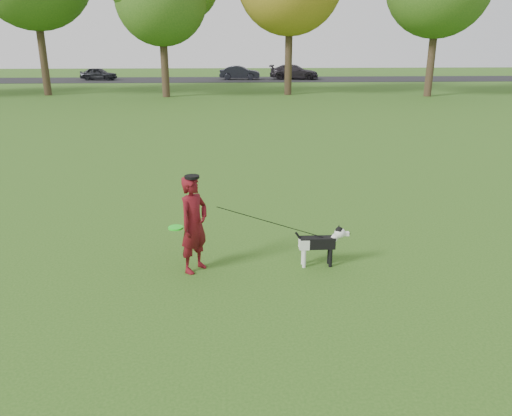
{
  "coord_description": "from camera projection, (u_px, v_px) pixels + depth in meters",
  "views": [
    {
      "loc": [
        0.02,
        -7.59,
        3.5
      ],
      "look_at": [
        0.43,
        -0.06,
        0.95
      ],
      "focal_mm": 35.0,
      "sensor_mm": 36.0,
      "label": 1
    }
  ],
  "objects": [
    {
      "name": "ground",
      "position": [
        230.0,
        261.0,
        8.3
      ],
      "size": [
        120.0,
        120.0,
        0.0
      ],
      "primitive_type": "plane",
      "color": "#285116",
      "rests_on": "ground"
    },
    {
      "name": "car_mid",
      "position": [
        240.0,
        73.0,
        46.0
      ],
      "size": [
        3.79,
        1.68,
        1.21
      ],
      "primitive_type": "imported",
      "rotation": [
        0.0,
        0.0,
        1.46
      ],
      "color": "black",
      "rests_on": "road"
    },
    {
      "name": "car_left",
      "position": [
        99.0,
        74.0,
        45.36
      ],
      "size": [
        3.42,
        1.85,
        1.1
      ],
      "primitive_type": "imported",
      "rotation": [
        0.0,
        0.0,
        1.4
      ],
      "color": "black",
      "rests_on": "road"
    },
    {
      "name": "road",
      "position": [
        228.0,
        80.0,
        46.14
      ],
      "size": [
        120.0,
        7.0,
        0.02
      ],
      "primitive_type": "cube",
      "color": "black",
      "rests_on": "ground"
    },
    {
      "name": "man",
      "position": [
        194.0,
        224.0,
        7.75
      ],
      "size": [
        0.64,
        0.68,
        1.55
      ],
      "primitive_type": "imported",
      "rotation": [
        0.0,
        0.0,
        0.93
      ],
      "color": "#570C0E",
      "rests_on": "ground"
    },
    {
      "name": "car_right",
      "position": [
        294.0,
        72.0,
        46.24
      ],
      "size": [
        4.79,
        2.68,
        1.31
      ],
      "primitive_type": "imported",
      "rotation": [
        0.0,
        0.0,
        1.38
      ],
      "color": "#252127",
      "rests_on": "road"
    },
    {
      "name": "dog",
      "position": [
        322.0,
        242.0,
        8.02
      ],
      "size": [
        0.9,
        0.18,
        0.68
      ],
      "color": "black",
      "rests_on": "ground"
    },
    {
      "name": "man_held_items",
      "position": [
        272.0,
        223.0,
        7.81
      ],
      "size": [
        2.54,
        0.33,
        1.1
      ],
      "color": "#1EF320",
      "rests_on": "ground"
    }
  ]
}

